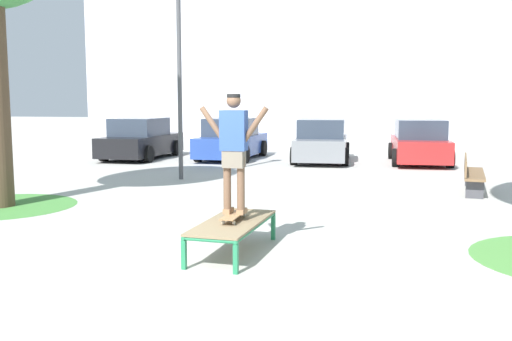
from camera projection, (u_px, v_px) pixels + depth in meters
The scene contains 12 objects.
ground_plane at pixel (158, 269), 7.35m from camera, with size 120.00×120.00×0.00m, color #B7B5AD.
building_facade at pixel (345, 48), 32.83m from camera, with size 30.55×4.00×10.31m, color silver.
skate_box at pixel (233, 224), 8.06m from camera, with size 0.88×1.95×0.46m.
skateboard at pixel (234, 215), 8.10m from camera, with size 0.22×0.80×0.09m.
skater at pixel (234, 145), 7.98m from camera, with size 1.00×0.29×1.69m.
grass_patch_near_left at pixel (0, 206), 11.68m from camera, with size 3.05×3.05×0.01m, color #47893D.
car_black at pixel (141, 140), 21.18m from camera, with size 1.98×4.23×1.50m.
car_blue at pixel (232, 140), 21.01m from camera, with size 2.02×4.25×1.50m.
car_grey at pixel (322, 142), 20.11m from camera, with size 2.08×4.28×1.50m.
car_red at pixel (419, 143), 19.59m from camera, with size 2.05×4.27×1.50m.
park_bench at pixel (472, 173), 13.46m from camera, with size 0.73×2.44×0.83m.
light_post at pixel (179, 37), 15.22m from camera, with size 0.36×0.36×5.83m.
Camera 1 is at (2.79, -6.70, 2.16)m, focal length 40.12 mm.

